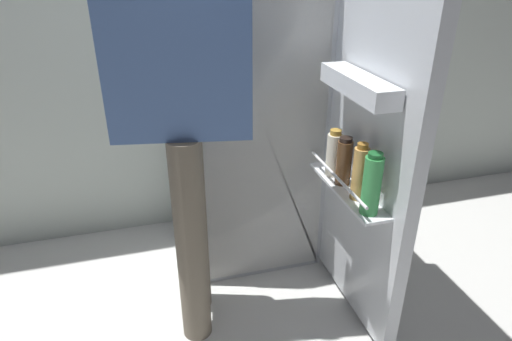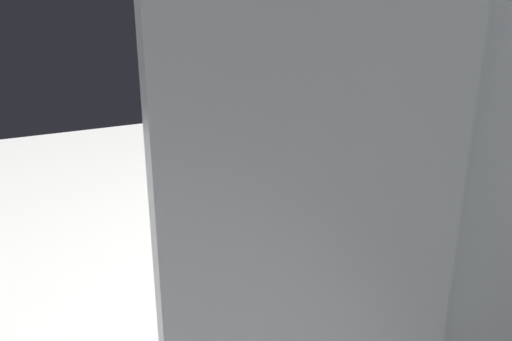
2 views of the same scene
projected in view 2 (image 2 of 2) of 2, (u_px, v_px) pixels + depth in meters
refrigerator at (455, 156)px, 1.73m from camera, size 0.71×1.24×1.65m
person at (249, 44)px, 1.80m from camera, size 0.59×0.86×1.77m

